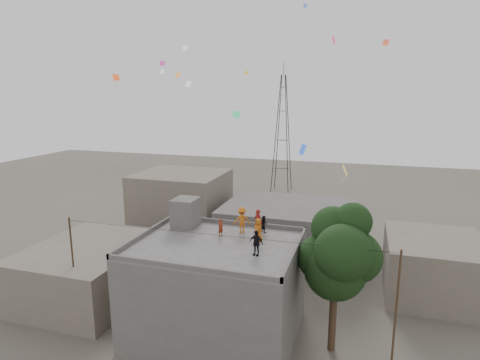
{
  "coord_description": "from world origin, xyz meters",
  "views": [
    {
      "loc": [
        8.37,
        -21.75,
        15.14
      ],
      "look_at": [
        0.85,
        2.31,
        9.73
      ],
      "focal_mm": 30.0,
      "sensor_mm": 36.0,
      "label": 1
    }
  ],
  "objects_px": {
    "tree": "(339,255)",
    "person_red_adult": "(258,222)",
    "stair_head_box": "(186,213)",
    "transmission_tower": "(282,134)",
    "person_dark_adult": "(256,243)"
  },
  "relations": [
    {
      "from": "tree",
      "to": "person_dark_adult",
      "type": "bearing_deg",
      "value": -161.88
    },
    {
      "from": "stair_head_box",
      "to": "transmission_tower",
      "type": "distance_m",
      "value": 37.46
    },
    {
      "from": "transmission_tower",
      "to": "person_dark_adult",
      "type": "height_order",
      "value": "transmission_tower"
    },
    {
      "from": "person_red_adult",
      "to": "stair_head_box",
      "type": "bearing_deg",
      "value": 27.84
    },
    {
      "from": "stair_head_box",
      "to": "transmission_tower",
      "type": "xyz_separation_m",
      "value": [
        -0.8,
        37.4,
        1.97
      ]
    },
    {
      "from": "tree",
      "to": "transmission_tower",
      "type": "xyz_separation_m",
      "value": [
        -11.37,
        39.4,
        2.97
      ]
    },
    {
      "from": "person_red_adult",
      "to": "tree",
      "type": "bearing_deg",
      "value": -170.4
    },
    {
      "from": "transmission_tower",
      "to": "person_red_adult",
      "type": "height_order",
      "value": "transmission_tower"
    },
    {
      "from": "stair_head_box",
      "to": "tree",
      "type": "height_order",
      "value": "tree"
    },
    {
      "from": "transmission_tower",
      "to": "person_red_adult",
      "type": "xyz_separation_m",
      "value": [
        6.04,
        -37.52,
        -2.11
      ]
    },
    {
      "from": "transmission_tower",
      "to": "person_red_adult",
      "type": "distance_m",
      "value": 38.06
    },
    {
      "from": "tree",
      "to": "person_dark_adult",
      "type": "relative_size",
      "value": 6.14
    },
    {
      "from": "tree",
      "to": "transmission_tower",
      "type": "distance_m",
      "value": 41.12
    },
    {
      "from": "stair_head_box",
      "to": "transmission_tower",
      "type": "relative_size",
      "value": 0.1
    },
    {
      "from": "tree",
      "to": "person_red_adult",
      "type": "height_order",
      "value": "tree"
    }
  ]
}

